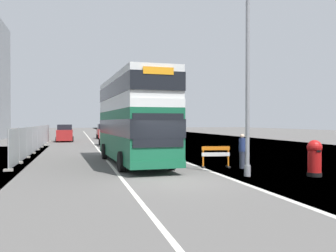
{
  "coord_description": "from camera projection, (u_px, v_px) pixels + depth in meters",
  "views": [
    {
      "loc": [
        -3.83,
        -14.11,
        2.42
      ],
      "look_at": [
        0.96,
        4.76,
        2.2
      ],
      "focal_mm": 38.77,
      "sensor_mm": 36.0,
      "label": 1
    }
  ],
  "objects": [
    {
      "name": "car_receding_far",
      "position": [
        104.0,
        132.0,
        52.31
      ],
      "size": [
        1.96,
        4.51,
        2.11
      ],
      "color": "maroon",
      "rests_on": "ground"
    },
    {
      "name": "car_oncoming_near",
      "position": [
        109.0,
        135.0,
        37.12
      ],
      "size": [
        1.94,
        4.01,
        2.35
      ],
      "color": "silver",
      "rests_on": "ground"
    },
    {
      "name": "roadworks_barrier",
      "position": [
        216.0,
        155.0,
        19.11
      ],
      "size": [
        1.54,
        0.62,
        1.13
      ],
      "color": "orange",
      "rests_on": "ground"
    },
    {
      "name": "red_pillar_postbox",
      "position": [
        314.0,
        157.0,
        16.07
      ],
      "size": [
        0.66,
        0.66,
        1.62
      ],
      "color": "black",
      "rests_on": "ground"
    },
    {
      "name": "double_decker_bus",
      "position": [
        133.0,
        118.0,
        21.09
      ],
      "size": [
        3.2,
        11.18,
        5.01
      ],
      "color": "#145638",
      "rests_on": "ground"
    },
    {
      "name": "car_receding_mid",
      "position": [
        65.0,
        133.0,
        44.58
      ],
      "size": [
        2.05,
        4.33,
        2.1
      ],
      "color": "maroon",
      "rests_on": "ground"
    },
    {
      "name": "ground",
      "position": [
        187.0,
        182.0,
        14.87
      ],
      "size": [
        140.0,
        280.0,
        0.1
      ],
      "color": "#565451"
    },
    {
      "name": "construction_site_fence",
      "position": [
        37.0,
        138.0,
        30.9
      ],
      "size": [
        0.44,
        27.4,
        2.11
      ],
      "color": "#A8AAAD",
      "rests_on": "ground"
    },
    {
      "name": "pedestrian_at_kerb",
      "position": [
        242.0,
        151.0,
        18.81
      ],
      "size": [
        0.34,
        0.34,
        1.79
      ],
      "color": "#2D3342",
      "rests_on": "ground"
    },
    {
      "name": "lamppost_foreground",
      "position": [
        248.0,
        76.0,
        16.05
      ],
      "size": [
        0.29,
        0.7,
        9.36
      ],
      "color": "gray",
      "rests_on": "ground"
    }
  ]
}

